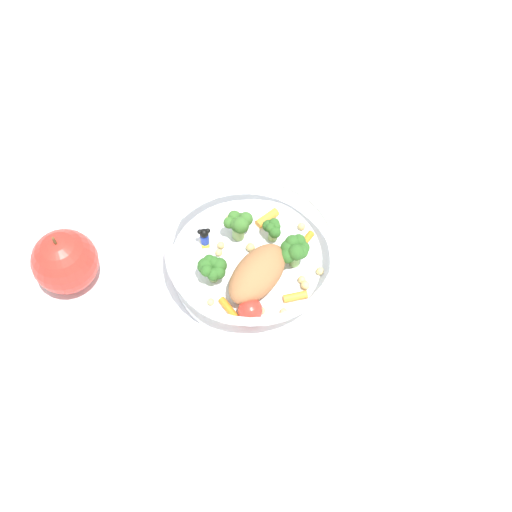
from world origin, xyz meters
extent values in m
plane|color=white|center=(0.00, 0.00, 0.00)|extent=(2.40, 2.40, 0.00)
cylinder|color=white|center=(-0.01, 0.00, 0.01)|extent=(0.21, 0.21, 0.01)
torus|color=white|center=(-0.01, 0.00, 0.06)|extent=(0.22, 0.22, 0.01)
ellipsoid|color=#9E663D|center=(-0.04, -0.02, 0.04)|extent=(0.10, 0.07, 0.05)
cylinder|color=#8EB766|center=(0.04, -0.01, 0.02)|extent=(0.01, 0.01, 0.02)
sphere|color=#2D6023|center=(0.04, -0.01, 0.04)|extent=(0.02, 0.02, 0.02)
sphere|color=#2D6023|center=(0.04, 0.00, 0.03)|extent=(0.02, 0.02, 0.02)
sphere|color=#2D6023|center=(0.03, -0.01, 0.04)|extent=(0.01, 0.01, 0.01)
sphere|color=#2D6023|center=(0.03, -0.01, 0.03)|extent=(0.02, 0.02, 0.02)
sphere|color=#2D6023|center=(0.04, -0.01, 0.04)|extent=(0.01, 0.01, 0.01)
cylinder|color=#8EB766|center=(-0.05, 0.04, 0.02)|extent=(0.01, 0.01, 0.02)
sphere|color=#2D6023|center=(-0.05, 0.04, 0.04)|extent=(0.02, 0.02, 0.02)
sphere|color=#2D6023|center=(-0.05, 0.04, 0.04)|extent=(0.02, 0.02, 0.02)
sphere|color=#2D6023|center=(-0.06, 0.05, 0.04)|extent=(0.02, 0.02, 0.02)
sphere|color=#2D6023|center=(-0.06, 0.04, 0.04)|extent=(0.02, 0.02, 0.02)
sphere|color=#2D6023|center=(-0.06, 0.03, 0.04)|extent=(0.02, 0.02, 0.02)
sphere|color=#2D6023|center=(-0.06, 0.03, 0.04)|extent=(0.02, 0.02, 0.02)
sphere|color=#2D6023|center=(-0.05, 0.03, 0.04)|extent=(0.02, 0.02, 0.02)
cylinder|color=#7FAD5B|center=(0.01, -0.05, 0.02)|extent=(0.01, 0.01, 0.02)
sphere|color=#2D6023|center=(0.02, -0.05, 0.05)|extent=(0.02, 0.02, 0.02)
sphere|color=#2D6023|center=(0.02, -0.04, 0.05)|extent=(0.02, 0.02, 0.02)
sphere|color=#2D6023|center=(0.01, -0.04, 0.04)|extent=(0.02, 0.02, 0.02)
sphere|color=#2D6023|center=(0.00, -0.04, 0.04)|extent=(0.02, 0.02, 0.02)
sphere|color=#2D6023|center=(0.01, -0.05, 0.05)|extent=(0.02, 0.02, 0.02)
sphere|color=#2D6023|center=(0.01, -0.06, 0.05)|extent=(0.02, 0.02, 0.02)
sphere|color=#2D6023|center=(0.02, -0.06, 0.04)|extent=(0.02, 0.02, 0.02)
cylinder|color=#8EB766|center=(0.02, 0.04, 0.02)|extent=(0.02, 0.02, 0.02)
sphere|color=#386B28|center=(0.03, 0.04, 0.04)|extent=(0.02, 0.02, 0.02)
sphere|color=#386B28|center=(0.03, 0.04, 0.04)|extent=(0.02, 0.02, 0.02)
sphere|color=#386B28|center=(0.01, 0.05, 0.04)|extent=(0.02, 0.02, 0.02)
sphere|color=#386B28|center=(0.01, 0.04, 0.05)|extent=(0.02, 0.02, 0.02)
sphere|color=#386B28|center=(0.01, 0.03, 0.05)|extent=(0.02, 0.02, 0.02)
sphere|color=#386B28|center=(0.03, 0.03, 0.05)|extent=(0.02, 0.02, 0.02)
cube|color=yellow|center=(-0.01, 0.07, 0.01)|extent=(0.02, 0.02, 0.00)
cylinder|color=#1933B2|center=(-0.01, 0.07, 0.02)|extent=(0.02, 0.02, 0.02)
sphere|color=black|center=(-0.01, 0.07, 0.04)|extent=(0.01, 0.01, 0.01)
sphere|color=black|center=(-0.01, 0.07, 0.04)|extent=(0.01, 0.01, 0.01)
sphere|color=black|center=(-0.01, 0.08, 0.04)|extent=(0.01, 0.01, 0.01)
cylinder|color=orange|center=(-0.04, -0.07, 0.02)|extent=(0.03, 0.03, 0.01)
cylinder|color=orange|center=(0.05, -0.05, 0.02)|extent=(0.03, 0.02, 0.01)
cylinder|color=orange|center=(0.01, -0.01, 0.02)|extent=(0.03, 0.02, 0.01)
cylinder|color=orange|center=(0.06, 0.01, 0.02)|extent=(0.04, 0.03, 0.01)
cylinder|color=orange|center=(-0.09, 0.00, 0.02)|extent=(0.02, 0.03, 0.01)
sphere|color=red|center=(-0.08, -0.03, 0.03)|extent=(0.03, 0.03, 0.03)
sphere|color=tan|center=(-0.02, -0.08, 0.02)|extent=(0.01, 0.01, 0.01)
sphere|color=tan|center=(0.05, 0.05, 0.02)|extent=(0.01, 0.01, 0.01)
sphere|color=tan|center=(-0.02, 0.05, 0.02)|extent=(0.01, 0.01, 0.01)
sphere|color=tan|center=(0.01, -0.08, 0.02)|extent=(0.01, 0.01, 0.01)
sphere|color=tan|center=(-0.06, -0.06, 0.02)|extent=(0.01, 0.01, 0.01)
sphere|color=tan|center=(0.01, 0.01, 0.02)|extent=(0.01, 0.01, 0.01)
sphere|color=tan|center=(0.07, -0.04, 0.02)|extent=(0.01, 0.01, 0.01)
sphere|color=tan|center=(-0.01, -0.07, 0.02)|extent=(0.01, 0.01, 0.01)
sphere|color=tan|center=(-0.01, 0.05, 0.02)|extent=(0.01, 0.01, 0.01)
sphere|color=#D1B775|center=(0.00, 0.00, 0.02)|extent=(0.01, 0.01, 0.01)
sphere|color=#D1B775|center=(0.04, 0.06, 0.02)|extent=(0.01, 0.01, 0.01)
sphere|color=tan|center=(-0.09, 0.02, 0.02)|extent=(0.01, 0.01, 0.01)
sphere|color=tan|center=(-0.07, -0.04, 0.02)|extent=(0.01, 0.01, 0.01)
sphere|color=red|center=(-0.12, 0.21, 0.04)|extent=(0.08, 0.08, 0.08)
cylinder|color=brown|center=(-0.12, 0.21, 0.09)|extent=(0.00, 0.00, 0.01)
cube|color=silver|center=(0.16, -0.12, 0.00)|extent=(0.13, 0.14, 0.01)
camera|label=1|loc=(-0.38, -0.17, 0.69)|focal=42.53mm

